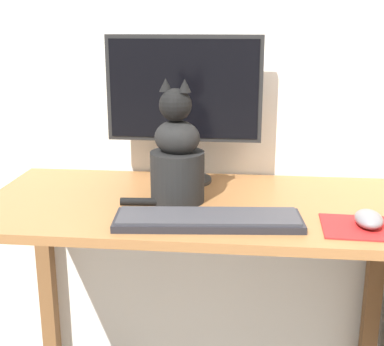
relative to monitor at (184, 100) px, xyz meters
name	(u,v)px	position (x,y,z in m)	size (l,w,h in m)	color
wall_back	(209,6)	(0.06, 0.13, 0.27)	(7.00, 0.04, 2.50)	silver
desk	(198,241)	(0.06, -0.19, -0.37)	(1.20, 0.57, 0.73)	brown
monitor	(184,100)	(0.00, 0.00, 0.00)	(0.47, 0.17, 0.44)	black
keyboard	(208,219)	(0.10, -0.36, -0.24)	(0.47, 0.18, 0.02)	black
mousepad_right	(361,227)	(0.47, -0.34, -0.25)	(0.19, 0.17, 0.00)	red
computer_mouse_right	(369,219)	(0.49, -0.34, -0.23)	(0.07, 0.10, 0.04)	slate
cat	(177,157)	(0.00, -0.19, -0.13)	(0.24, 0.18, 0.34)	black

